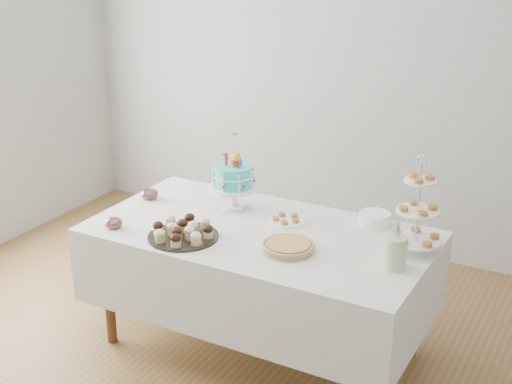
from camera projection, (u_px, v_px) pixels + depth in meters
The scene contains 12 objects.
floor at pixel (234, 374), 4.04m from camera, with size 5.00×5.00×0.00m, color brown.
walls at pixel (231, 146), 3.56m from camera, with size 5.04×4.04×2.70m.
table at pixel (260, 267), 4.09m from camera, with size 1.92×1.02×0.77m.
birthday_cake at pixel (234, 188), 4.28m from camera, with size 0.30×0.30×0.46m.
cupcake_tray at pixel (183, 230), 3.91m from camera, with size 0.39×0.39×0.09m.
pie at pixel (288, 246), 3.76m from camera, with size 0.28×0.28×0.04m.
tiered_stand at pixel (418, 212), 3.69m from camera, with size 0.27×0.27×0.53m.
plate_stack at pixel (375, 219), 4.08m from camera, with size 0.18×0.18×0.07m.
pastry_plate at pixel (287, 220), 4.12m from camera, with size 0.21×0.21×0.03m.
jam_bowl_a at pixel (113, 223), 4.04m from camera, with size 0.11×0.11×0.06m.
jam_bowl_b at pixel (149, 194), 4.46m from camera, with size 0.11×0.11×0.07m.
utensil_pitcher at pixel (395, 251), 3.55m from camera, with size 0.12×0.12×0.26m.
Camera 1 is at (1.75, -2.92, 2.41)m, focal length 50.00 mm.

